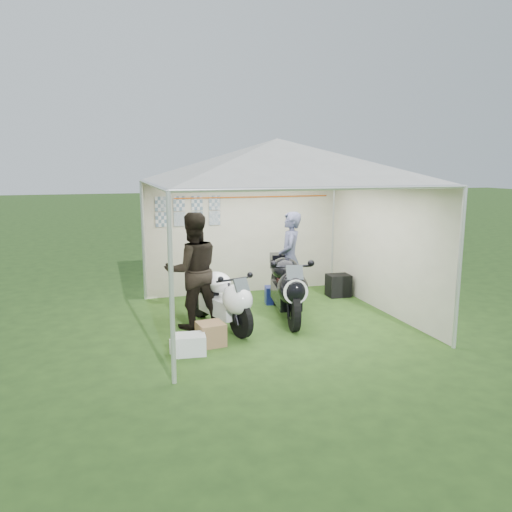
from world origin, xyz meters
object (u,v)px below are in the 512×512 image
object	(u,v)px
crate_1	(211,334)
canopy_tent	(276,166)
person_blue_jacket	(290,259)
crate_2	(183,347)
equipment_box	(338,285)
paddock_stand	(277,295)
crate_0	(190,344)
motorcycle_black	(287,285)
motorcycle_white	(222,297)
person_dark_jacket	(193,271)

from	to	relation	value
crate_1	canopy_tent	bearing A→B (deg)	34.20
person_blue_jacket	crate_2	size ratio (longest dim) A/B	5.90
equipment_box	paddock_stand	bearing A→B (deg)	-174.52
crate_0	crate_1	bearing A→B (deg)	37.48
motorcycle_black	motorcycle_white	bearing A→B (deg)	-162.76
canopy_tent	person_blue_jacket	world-z (taller)	canopy_tent
canopy_tent	crate_1	distance (m)	2.88
crate_2	motorcycle_white	bearing A→B (deg)	50.60
paddock_stand	crate_1	bearing A→B (deg)	-132.44
motorcycle_white	crate_1	size ratio (longest dim) A/B	4.90
motorcycle_white	crate_1	bearing A→B (deg)	-132.99
canopy_tent	paddock_stand	world-z (taller)	canopy_tent
person_dark_jacket	person_blue_jacket	distance (m)	2.10
equipment_box	crate_0	world-z (taller)	equipment_box
motorcycle_white	crate_0	xyz separation A→B (m)	(-0.68, -0.96, -0.37)
canopy_tent	motorcycle_white	xyz separation A→B (m)	(-0.97, -0.19, -2.06)
motorcycle_black	crate_1	bearing A→B (deg)	-140.43
paddock_stand	crate_1	xyz separation A→B (m)	(-1.66, -1.81, 0.00)
person_dark_jacket	person_blue_jacket	bearing A→B (deg)	-162.56
canopy_tent	person_blue_jacket	distance (m)	1.96
crate_0	person_blue_jacket	bearing A→B (deg)	41.33
equipment_box	crate_0	distance (m)	4.01
motorcycle_black	crate_2	bearing A→B (deg)	-140.49
paddock_stand	person_blue_jacket	distance (m)	0.75
motorcycle_black	paddock_stand	world-z (taller)	motorcycle_black
motorcycle_white	person_dark_jacket	bearing A→B (deg)	138.29
equipment_box	crate_1	size ratio (longest dim) A/B	1.19
motorcycle_white	crate_0	size ratio (longest dim) A/B	4.38
person_dark_jacket	crate_2	world-z (taller)	person_dark_jacket
paddock_stand	crate_0	world-z (taller)	paddock_stand
motorcycle_white	crate_1	distance (m)	0.85
equipment_box	crate_2	distance (m)	4.09
motorcycle_black	paddock_stand	size ratio (longest dim) A/B	4.92
equipment_box	crate_0	size ratio (longest dim) A/B	1.06
person_dark_jacket	crate_2	distance (m)	1.45
crate_0	crate_1	xyz separation A→B (m)	(0.35, 0.27, 0.03)
person_blue_jacket	crate_0	bearing A→B (deg)	-28.35
motorcycle_white	motorcycle_black	bearing A→B (deg)	-10.02
motorcycle_white	paddock_stand	world-z (taller)	motorcycle_white
crate_0	crate_2	size ratio (longest dim) A/B	1.40
paddock_stand	person_blue_jacket	bearing A→B (deg)	-33.45
person_blue_jacket	equipment_box	world-z (taller)	person_blue_jacket
motorcycle_black	equipment_box	world-z (taller)	motorcycle_black
motorcycle_white	person_dark_jacket	world-z (taller)	person_dark_jacket
person_blue_jacket	crate_2	world-z (taller)	person_blue_jacket
canopy_tent	crate_1	world-z (taller)	canopy_tent
person_blue_jacket	canopy_tent	bearing A→B (deg)	-14.85
person_dark_jacket	crate_0	bearing A→B (deg)	73.04
paddock_stand	crate_1	distance (m)	2.45
person_dark_jacket	person_blue_jacket	xyz separation A→B (m)	(1.95, 0.78, -0.06)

